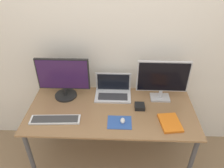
{
  "coord_description": "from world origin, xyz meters",
  "views": [
    {
      "loc": [
        0.07,
        -1.22,
        2.1
      ],
      "look_at": [
        0.0,
        0.47,
        0.96
      ],
      "focal_mm": 35.0,
      "sensor_mm": 36.0,
      "label": 1
    }
  ],
  "objects_px": {
    "keyboard": "(55,120)",
    "book": "(170,123)",
    "monitor_left": "(63,78)",
    "power_brick": "(140,106)",
    "laptop": "(113,90)",
    "monitor_right": "(163,79)",
    "mouse": "(123,121)"
  },
  "relations": [
    {
      "from": "mouse",
      "to": "book",
      "type": "distance_m",
      "value": 0.41
    },
    {
      "from": "monitor_left",
      "to": "laptop",
      "type": "xyz_separation_m",
      "value": [
        0.48,
        0.04,
        -0.16
      ]
    },
    {
      "from": "mouse",
      "to": "laptop",
      "type": "bearing_deg",
      "value": 103.67
    },
    {
      "from": "laptop",
      "to": "mouse",
      "type": "relative_size",
      "value": 5.52
    },
    {
      "from": "keyboard",
      "to": "laptop",
      "type": "bearing_deg",
      "value": 38.92
    },
    {
      "from": "keyboard",
      "to": "monitor_left",
      "type": "bearing_deg",
      "value": 87.15
    },
    {
      "from": "monitor_right",
      "to": "mouse",
      "type": "height_order",
      "value": "monitor_right"
    },
    {
      "from": "keyboard",
      "to": "power_brick",
      "type": "xyz_separation_m",
      "value": [
        0.76,
        0.2,
        0.01
      ]
    },
    {
      "from": "keyboard",
      "to": "book",
      "type": "distance_m",
      "value": 1.01
    },
    {
      "from": "monitor_left",
      "to": "monitor_right",
      "type": "distance_m",
      "value": 0.96
    },
    {
      "from": "keyboard",
      "to": "book",
      "type": "xyz_separation_m",
      "value": [
        1.01,
        0.0,
        0.0
      ]
    },
    {
      "from": "monitor_right",
      "to": "book",
      "type": "bearing_deg",
      "value": -83.99
    },
    {
      "from": "laptop",
      "to": "mouse",
      "type": "xyz_separation_m",
      "value": [
        0.1,
        -0.41,
        -0.03
      ]
    },
    {
      "from": "monitor_left",
      "to": "mouse",
      "type": "bearing_deg",
      "value": -32.06
    },
    {
      "from": "laptop",
      "to": "book",
      "type": "distance_m",
      "value": 0.65
    },
    {
      "from": "book",
      "to": "monitor_right",
      "type": "bearing_deg",
      "value": 96.01
    },
    {
      "from": "monitor_right",
      "to": "keyboard",
      "type": "relative_size",
      "value": 1.11
    },
    {
      "from": "monitor_right",
      "to": "laptop",
      "type": "xyz_separation_m",
      "value": [
        -0.48,
        0.04,
        -0.18
      ]
    },
    {
      "from": "monitor_right",
      "to": "keyboard",
      "type": "bearing_deg",
      "value": -159.6
    },
    {
      "from": "monitor_right",
      "to": "book",
      "type": "distance_m",
      "value": 0.43
    },
    {
      "from": "keyboard",
      "to": "book",
      "type": "relative_size",
      "value": 1.78
    },
    {
      "from": "monitor_left",
      "to": "mouse",
      "type": "xyz_separation_m",
      "value": [
        0.58,
        -0.36,
        -0.2
      ]
    },
    {
      "from": "monitor_left",
      "to": "keyboard",
      "type": "height_order",
      "value": "monitor_left"
    },
    {
      "from": "monitor_left",
      "to": "book",
      "type": "distance_m",
      "value": 1.08
    },
    {
      "from": "laptop",
      "to": "keyboard",
      "type": "relative_size",
      "value": 0.81
    },
    {
      "from": "power_brick",
      "to": "laptop",
      "type": "bearing_deg",
      "value": 142.08
    },
    {
      "from": "monitor_left",
      "to": "laptop",
      "type": "relative_size",
      "value": 1.41
    },
    {
      "from": "monitor_left",
      "to": "book",
      "type": "relative_size",
      "value": 2.03
    },
    {
      "from": "laptop",
      "to": "monitor_left",
      "type": "bearing_deg",
      "value": -175.08
    },
    {
      "from": "monitor_left",
      "to": "mouse",
      "type": "height_order",
      "value": "monitor_left"
    },
    {
      "from": "laptop",
      "to": "keyboard",
      "type": "distance_m",
      "value": 0.65
    },
    {
      "from": "power_brick",
      "to": "book",
      "type": "bearing_deg",
      "value": -38.51
    }
  ]
}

